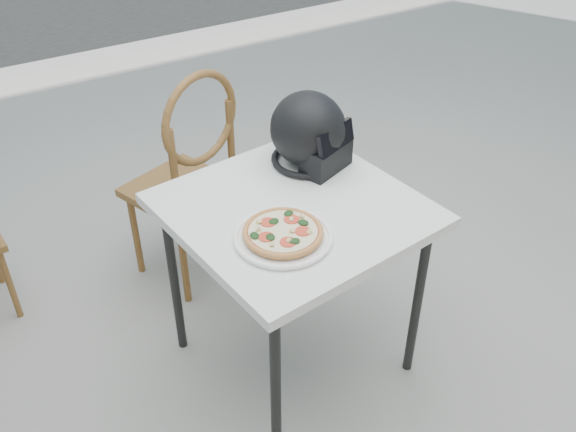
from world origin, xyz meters
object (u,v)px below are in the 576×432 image
plate (283,237)px  cafe_chair_main (190,169)px  pizza (283,232)px  helmet (310,134)px  cafe_table_main (294,221)px

plate → cafe_chair_main: cafe_chair_main is taller
cafe_chair_main → pizza: bearing=69.0°
pizza → helmet: (0.35, 0.38, 0.10)m
plate → cafe_table_main: bearing=48.2°
pizza → helmet: bearing=47.4°
helmet → cafe_chair_main: size_ratio=0.35×
helmet → cafe_chair_main: bearing=103.6°
cafe_table_main → plate: plate is taller
plate → pizza: bearing=96.8°
pizza → plate: bearing=-83.2°
plate → cafe_chair_main: bearing=88.8°
plate → cafe_chair_main: 0.89m
helmet → cafe_table_main: bearing=-153.5°
cafe_table_main → cafe_chair_main: bearing=99.6°
plate → helmet: (0.35, 0.38, 0.12)m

